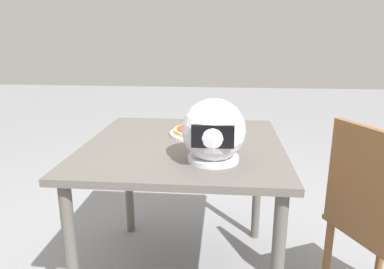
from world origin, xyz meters
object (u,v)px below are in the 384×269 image
(chair_side, at_px, (379,219))
(pizza, at_px, (199,130))
(dining_table, at_px, (184,161))
(motorcycle_helmet, at_px, (214,132))

(chair_side, bearing_deg, pizza, -26.09)
(chair_side, bearing_deg, dining_table, -15.29)
(pizza, height_order, motorcycle_helmet, motorcycle_helmet)
(motorcycle_helmet, bearing_deg, chair_side, -179.31)
(pizza, bearing_deg, motorcycle_helmet, 102.44)
(motorcycle_helmet, relative_size, chair_side, 0.28)
(dining_table, distance_m, chair_side, 0.87)
(motorcycle_helmet, bearing_deg, dining_table, -57.81)
(pizza, distance_m, motorcycle_helmet, 0.40)
(chair_side, bearing_deg, motorcycle_helmet, 0.69)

